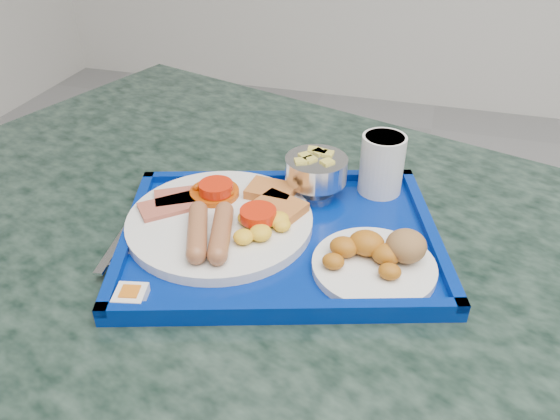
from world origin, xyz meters
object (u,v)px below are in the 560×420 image
at_px(bread_plate, 378,258).
at_px(fruit_bowl, 316,170).
at_px(main_plate, 225,218).
at_px(table, 274,340).
at_px(juice_cup, 382,162).
at_px(tray, 280,238).

relative_size(bread_plate, fruit_bowl, 1.68).
height_order(main_plate, bread_plate, bread_plate).
bearing_deg(table, main_plate, -168.56).
relative_size(table, bread_plate, 9.75).
bearing_deg(bread_plate, juice_cup, 96.93).
height_order(bread_plate, fruit_bowl, fruit_bowl).
xyz_separation_m(bread_plate, fruit_bowl, (-0.11, 0.15, 0.03)).
xyz_separation_m(tray, juice_cup, (0.11, 0.15, 0.05)).
height_order(table, tray, tray).
bearing_deg(main_plate, table, 11.44).
height_order(tray, juice_cup, juice_cup).
height_order(table, juice_cup, juice_cup).
bearing_deg(fruit_bowl, bread_plate, -52.45).
relative_size(bread_plate, juice_cup, 1.69).
xyz_separation_m(table, main_plate, (-0.07, -0.01, 0.24)).
xyz_separation_m(tray, fruit_bowl, (0.02, 0.11, 0.05)).
bearing_deg(juice_cup, table, -132.08).
bearing_deg(tray, juice_cup, 53.16).
height_order(tray, fruit_bowl, fruit_bowl).
bearing_deg(fruit_bowl, tray, -100.94).
bearing_deg(juice_cup, tray, -126.84).
distance_m(fruit_bowl, juice_cup, 0.10).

